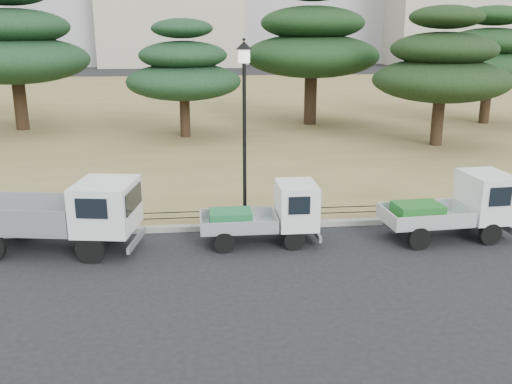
{
  "coord_description": "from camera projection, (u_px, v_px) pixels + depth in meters",
  "views": [
    {
      "loc": [
        -1.63,
        -13.42,
        5.75
      ],
      "look_at": [
        0.0,
        2.0,
        1.3
      ],
      "focal_mm": 40.0,
      "sensor_mm": 36.0,
      "label": 1
    }
  ],
  "objects": [
    {
      "name": "ground",
      "position": [
        264.0,
        262.0,
        14.58
      ],
      "size": [
        220.0,
        220.0,
        0.0
      ],
      "primitive_type": "plane",
      "color": "black"
    },
    {
      "name": "pine_center_right",
      "position": [
        312.0,
        41.0,
        33.44
      ],
      "size": [
        7.98,
        7.98,
        8.46
      ],
      "color": "black",
      "rests_on": "lawn"
    },
    {
      "name": "truck_large",
      "position": [
        63.0,
        212.0,
        15.08
      ],
      "size": [
        4.64,
        2.43,
        1.92
      ],
      "rotation": [
        0.0,
        0.0,
        -0.17
      ],
      "color": "black",
      "rests_on": "ground"
    },
    {
      "name": "lawn",
      "position": [
        217.0,
        105.0,
        43.81
      ],
      "size": [
        120.0,
        56.0,
        0.15
      ],
      "primitive_type": "cube",
      "color": "olive",
      "rests_on": "ground"
    },
    {
      "name": "street_lamp",
      "position": [
        244.0,
        103.0,
        16.31
      ],
      "size": [
        0.47,
        0.47,
        5.27
      ],
      "color": "black",
      "rests_on": "lawn"
    },
    {
      "name": "pine_center_left",
      "position": [
        183.0,
        70.0,
        29.73
      ],
      "size": [
        6.03,
        6.03,
        6.13
      ],
      "color": "black",
      "rests_on": "lawn"
    },
    {
      "name": "truck_kei_front",
      "position": [
        268.0,
        214.0,
        15.69
      ],
      "size": [
        3.2,
        1.4,
        1.69
      ],
      "rotation": [
        0.0,
        0.0,
        0.0
      ],
      "color": "black",
      "rests_on": "ground"
    },
    {
      "name": "pine_east_near",
      "position": [
        442.0,
        66.0,
        27.44
      ],
      "size": [
        6.63,
        6.63,
        6.69
      ],
      "color": "black",
      "rests_on": "lawn"
    },
    {
      "name": "pine_east_far",
      "position": [
        491.0,
        57.0,
        34.08
      ],
      "size": [
        6.9,
        6.9,
        6.93
      ],
      "color": "black",
      "rests_on": "lawn"
    },
    {
      "name": "curb",
      "position": [
        254.0,
        226.0,
        17.05
      ],
      "size": [
        120.0,
        0.25,
        0.16
      ],
      "primitive_type": "cube",
      "color": "gray",
      "rests_on": "ground"
    },
    {
      "name": "truck_kei_rear",
      "position": [
        456.0,
        207.0,
        16.05
      ],
      "size": [
        3.63,
        1.76,
        1.85
      ],
      "rotation": [
        0.0,
        0.0,
        0.07
      ],
      "color": "black",
      "rests_on": "ground"
    },
    {
      "name": "pine_west_near",
      "position": [
        14.0,
        45.0,
        31.63
      ],
      "size": [
        8.18,
        8.18,
        8.18
      ],
      "color": "black",
      "rests_on": "lawn"
    },
    {
      "name": "pipe_fence",
      "position": [
        253.0,
        213.0,
        17.09
      ],
      "size": [
        38.0,
        0.04,
        0.4
      ],
      "color": "black",
      "rests_on": "lawn"
    }
  ]
}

